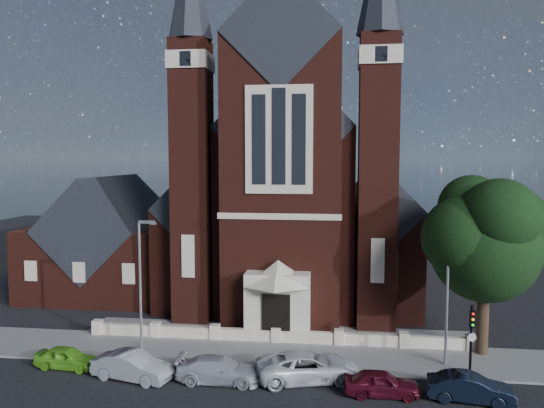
# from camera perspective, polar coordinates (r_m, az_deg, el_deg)

# --- Properties ---
(ground) EXTENTS (120.00, 120.00, 0.00)m
(ground) POSITION_cam_1_polar(r_m,az_deg,el_deg) (43.09, 1.79, -10.94)
(ground) COLOR black
(ground) RESTS_ON ground
(pavement_strip) EXTENTS (60.00, 5.00, 0.12)m
(pavement_strip) POSITION_cam_1_polar(r_m,az_deg,el_deg) (33.18, 0.02, -15.90)
(pavement_strip) COLOR gray
(pavement_strip) RESTS_ON ground
(forecourt_paving) EXTENTS (26.00, 3.00, 0.14)m
(forecourt_paving) POSITION_cam_1_polar(r_m,az_deg,el_deg) (36.92, 0.82, -13.70)
(forecourt_paving) COLOR gray
(forecourt_paving) RESTS_ON ground
(forecourt_wall) EXTENTS (24.00, 0.40, 0.90)m
(forecourt_wall) POSITION_cam_1_polar(r_m,az_deg,el_deg) (35.04, 0.44, -14.74)
(forecourt_wall) COLOR #C5B49C
(forecourt_wall) RESTS_ON ground
(church) EXTENTS (20.01, 34.90, 29.20)m
(church) POSITION_cam_1_polar(r_m,az_deg,el_deg) (49.48, 2.68, 0.76)
(church) COLOR #481B13
(church) RESTS_ON ground
(parish_hall) EXTENTS (12.00, 12.20, 10.24)m
(parish_hall) POSITION_cam_1_polar(r_m,az_deg,el_deg) (49.13, -16.83, -4.38)
(parish_hall) COLOR #481B13
(parish_hall) RESTS_ON ground
(street_tree) EXTENTS (6.40, 6.60, 10.70)m
(street_tree) POSITION_cam_1_polar(r_m,az_deg,el_deg) (33.50, 22.26, -3.74)
(street_tree) COLOR black
(street_tree) RESTS_ON ground
(street_lamp_left) EXTENTS (1.16, 0.22, 8.09)m
(street_lamp_left) POSITION_cam_1_polar(r_m,az_deg,el_deg) (33.26, -13.86, -7.72)
(street_lamp_left) COLOR gray
(street_lamp_left) RESTS_ON ground
(street_lamp_right) EXTENTS (1.16, 0.22, 8.09)m
(street_lamp_right) POSITION_cam_1_polar(r_m,az_deg,el_deg) (31.73, 18.51, -8.45)
(street_lamp_right) COLOR gray
(street_lamp_right) RESTS_ON ground
(traffic_signal) EXTENTS (0.28, 0.42, 4.00)m
(traffic_signal) POSITION_cam_1_polar(r_m,az_deg,el_deg) (30.97, 20.68, -12.71)
(traffic_signal) COLOR black
(traffic_signal) RESTS_ON ground
(car_lime_van) EXTENTS (3.68, 1.72, 1.22)m
(car_lime_van) POSITION_cam_1_polar(r_m,az_deg,el_deg) (33.14, -21.22, -15.15)
(car_lime_van) COLOR #6BC327
(car_lime_van) RESTS_ON ground
(car_silver_a) EXTENTS (4.66, 2.48, 1.46)m
(car_silver_a) POSITION_cam_1_polar(r_m,az_deg,el_deg) (30.51, -14.79, -16.51)
(car_silver_a) COLOR #9A9EA1
(car_silver_a) RESTS_ON ground
(car_silver_b) EXTENTS (4.60, 1.94, 1.33)m
(car_silver_b) POSITION_cam_1_polar(r_m,az_deg,el_deg) (29.43, -5.73, -17.34)
(car_silver_b) COLOR #BBBCC4
(car_silver_b) RESTS_ON ground
(car_white_suv) EXTENTS (5.93, 3.85, 1.52)m
(car_white_suv) POSITION_cam_1_polar(r_m,az_deg,el_deg) (29.51, 3.86, -17.05)
(car_white_suv) COLOR white
(car_white_suv) RESTS_ON ground
(car_dark_red) EXTENTS (3.78, 1.57, 1.28)m
(car_dark_red) POSITION_cam_1_polar(r_m,az_deg,el_deg) (28.35, 11.68, -18.37)
(car_dark_red) COLOR #4D0D1A
(car_dark_red) RESTS_ON ground
(car_navy) EXTENTS (4.24, 1.94, 1.35)m
(car_navy) POSITION_cam_1_polar(r_m,az_deg,el_deg) (28.90, 20.57, -18.05)
(car_navy) COLOR black
(car_navy) RESTS_ON ground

